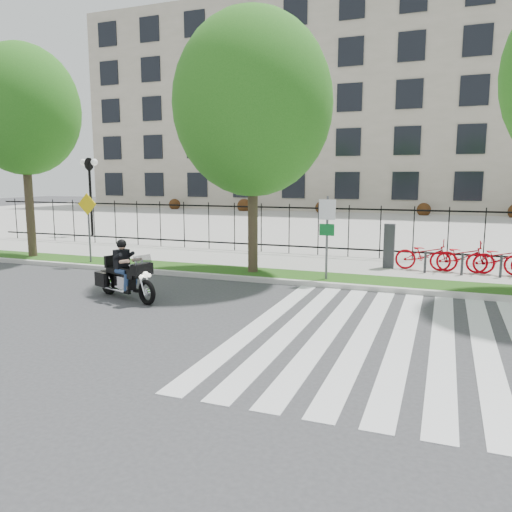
% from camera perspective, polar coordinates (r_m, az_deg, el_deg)
% --- Properties ---
extents(ground, '(120.00, 120.00, 0.00)m').
position_cam_1_polar(ground, '(12.02, -9.29, -6.53)').
color(ground, '#353538').
rests_on(ground, ground).
extents(curb, '(60.00, 0.20, 0.15)m').
position_cam_1_polar(curb, '(15.58, -1.74, -2.57)').
color(curb, '#BAB8AF').
rests_on(curb, ground).
extents(grass_verge, '(60.00, 1.50, 0.15)m').
position_cam_1_polar(grass_verge, '(16.36, -0.60, -2.02)').
color(grass_verge, '#1B4912').
rests_on(grass_verge, ground).
extents(sidewalk, '(60.00, 3.50, 0.15)m').
position_cam_1_polar(sidewalk, '(18.67, 2.20, -0.65)').
color(sidewalk, '#AAA79F').
rests_on(sidewalk, ground).
extents(plaza, '(80.00, 34.00, 0.10)m').
position_cam_1_polar(plaza, '(35.63, 11.27, 3.71)').
color(plaza, '#AAA79F').
rests_on(plaza, ground).
extents(crosswalk_stripes, '(5.70, 8.00, 0.01)m').
position_cam_1_polar(crosswalk_stripes, '(10.54, 14.35, -8.88)').
color(crosswalk_stripes, silver).
rests_on(crosswalk_stripes, ground).
extents(iron_fence, '(30.00, 0.06, 2.00)m').
position_cam_1_polar(iron_fence, '(20.18, 3.81, 3.13)').
color(iron_fence, black).
rests_on(iron_fence, sidewalk).
extents(office_building, '(60.00, 21.90, 20.15)m').
position_cam_1_polar(office_building, '(55.65, 15.17, 15.63)').
color(office_building, '#A19781').
rests_on(office_building, ground).
extents(lamp_post_left, '(1.06, 0.70, 4.25)m').
position_cam_1_polar(lamp_post_left, '(28.34, -18.48, 8.52)').
color(lamp_post_left, black).
rests_on(lamp_post_left, ground).
extents(street_tree_0, '(4.22, 4.22, 7.99)m').
position_cam_1_polar(street_tree_0, '(21.36, -25.10, 14.86)').
color(street_tree_0, '#35281D').
rests_on(street_tree_0, grass_verge).
extents(street_tree_1, '(4.98, 4.98, 8.17)m').
position_cam_1_polar(street_tree_1, '(16.19, -0.38, 16.96)').
color(street_tree_1, '#35281D').
rests_on(street_tree_1, grass_verge).
extents(sign_pole_regulatory, '(0.50, 0.09, 2.50)m').
position_cam_1_polar(sign_pole_regulatory, '(15.01, 8.12, 3.33)').
color(sign_pole_regulatory, '#59595B').
rests_on(sign_pole_regulatory, grass_verge).
extents(sign_pole_warning, '(0.78, 0.09, 2.49)m').
position_cam_1_polar(sign_pole_warning, '(18.94, -18.62, 4.11)').
color(sign_pole_warning, '#59595B').
rests_on(sign_pole_warning, grass_verge).
extents(motorcycle_rider, '(2.35, 1.26, 1.91)m').
position_cam_1_polar(motorcycle_rider, '(13.59, -14.66, -2.16)').
color(motorcycle_rider, black).
rests_on(motorcycle_rider, ground).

